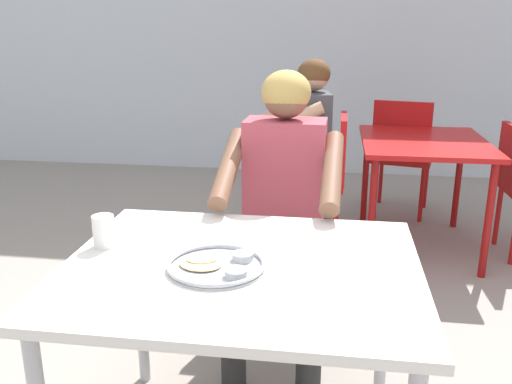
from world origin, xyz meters
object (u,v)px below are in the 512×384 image
drinking_cup (104,230)px  chair_foreground (287,231)px  table_background_red (423,153)px  chair_red_far (402,150)px  diner_foreground (282,194)px  chair_red_left (323,171)px  table_foreground (241,286)px  patron_background (298,136)px  thali_tray (218,265)px

drinking_cup → chair_foreground: bearing=58.3°
table_background_red → chair_red_far: bearing=95.2°
diner_foreground → table_background_red: (0.76, 1.30, -0.10)m
diner_foreground → table_background_red: bearing=59.6°
table_background_red → chair_red_left: bearing=-176.5°
chair_red_left → chair_red_far: chair_red_far is taller
table_foreground → patron_background: (0.03, 1.98, 0.07)m
table_foreground → chair_red_far: size_ratio=1.20×
diner_foreground → drinking_cup: bearing=-129.5°
diner_foreground → chair_red_far: bearing=69.8°
drinking_cup → patron_background: patron_background is taller
diner_foreground → chair_red_left: (0.14, 1.26, -0.23)m
chair_foreground → diner_foreground: bearing=-90.9°
table_foreground → chair_red_left: size_ratio=1.24×
table_foreground → patron_background: size_ratio=0.88×
drinking_cup → chair_red_far: 2.84m
drinking_cup → chair_red_left: (0.66, 1.89, -0.28)m
diner_foreground → thali_tray: bearing=-99.0°
thali_tray → chair_red_far: size_ratio=0.33×
chair_foreground → thali_tray: bearing=-97.2°
thali_tray → chair_red_left: size_ratio=0.34×
table_background_red → chair_red_far: chair_red_far is taller
table_foreground → chair_foreground: 0.93m
chair_red_far → drinking_cup: bearing=-115.6°
chair_foreground → chair_red_left: size_ratio=0.96×
table_foreground → chair_foreground: chair_foreground is taller
table_background_red → patron_background: size_ratio=0.79×
diner_foreground → patron_background: diner_foreground is taller
table_foreground → table_background_red: table_foreground is taller
diner_foreground → chair_red_far: 2.06m
thali_tray → diner_foreground: bearing=81.0°
table_foreground → diner_foreground: (0.05, 0.69, 0.08)m
table_background_red → chair_red_left: size_ratio=1.11×
table_foreground → diner_foreground: 0.70m
drinking_cup → chair_red_left: chair_red_left is taller
chair_red_left → patron_background: patron_background is taller
thali_tray → diner_foreground: (0.12, 0.73, -0.01)m
table_background_red → chair_red_left: (-0.62, -0.04, -0.13)m
table_foreground → diner_foreground: size_ratio=0.87×
chair_red_far → patron_background: bearing=-139.1°
thali_tray → chair_red_far: bearing=72.8°
thali_tray → drinking_cup: bearing=164.4°
patron_background → thali_tray: bearing=-92.5°
table_background_red → patron_background: (-0.79, -0.01, 0.09)m
drinking_cup → chair_foreground: (0.52, 0.84, -0.30)m
table_foreground → drinking_cup: (-0.46, 0.07, 0.13)m
drinking_cup → patron_background: 1.97m
drinking_cup → thali_tray: bearing=-15.6°
thali_tray → chair_red_far: 2.79m
table_foreground → thali_tray: 0.11m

